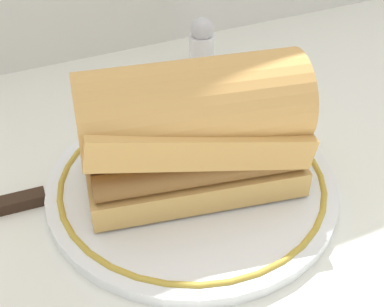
# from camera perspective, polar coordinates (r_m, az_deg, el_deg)

# --- Properties ---
(ground_plane) EXTENTS (1.50, 1.50, 0.00)m
(ground_plane) POSITION_cam_1_polar(r_m,az_deg,el_deg) (0.50, -1.99, -6.29)
(ground_plane) COLOR silver
(plate) EXTENTS (0.28, 0.28, 0.01)m
(plate) POSITION_cam_1_polar(r_m,az_deg,el_deg) (0.51, 0.00, -3.27)
(plate) COLOR white
(plate) RESTS_ON ground_plane
(sausage_sandwich) EXTENTS (0.22, 0.14, 0.12)m
(sausage_sandwich) POSITION_cam_1_polar(r_m,az_deg,el_deg) (0.47, -0.00, 2.85)
(sausage_sandwich) COLOR tan
(sausage_sandwich) RESTS_ON plate
(salt_shaker) EXTENTS (0.03, 0.03, 0.07)m
(salt_shaker) POSITION_cam_1_polar(r_m,az_deg,el_deg) (0.71, 1.09, 11.94)
(salt_shaker) COLOR white
(salt_shaker) RESTS_ON ground_plane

